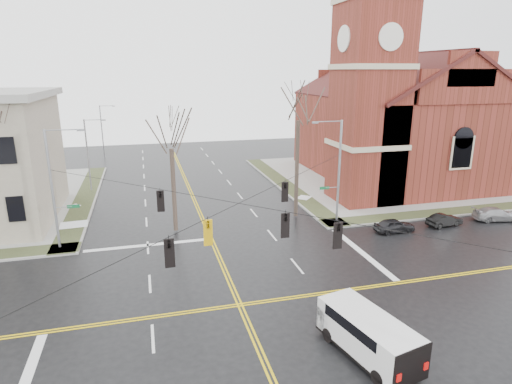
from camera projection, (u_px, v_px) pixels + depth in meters
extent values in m
plane|color=black|center=(240.00, 305.00, 24.85)|extent=(120.00, 120.00, 0.00)
cube|color=gray|center=(388.00, 177.00, 54.24)|extent=(30.00, 30.00, 0.15)
cube|color=#2F361D|center=(285.00, 184.00, 50.81)|extent=(2.00, 30.00, 0.02)
cube|color=#2F361D|center=(466.00, 210.00, 41.39)|extent=(30.00, 2.00, 0.02)
cube|color=#2F361D|center=(85.00, 198.00, 45.28)|extent=(2.00, 30.00, 0.02)
cube|color=gold|center=(238.00, 305.00, 24.81)|extent=(0.12, 100.00, 0.01)
cube|color=gold|center=(242.00, 305.00, 24.87)|extent=(0.12, 100.00, 0.01)
cube|color=gold|center=(240.00, 306.00, 24.73)|extent=(100.00, 0.12, 0.01)
cube|color=gold|center=(239.00, 304.00, 24.96)|extent=(100.00, 0.12, 0.01)
cube|color=silver|center=(148.00, 245.00, 33.37)|extent=(9.50, 0.50, 0.01)
cube|color=silver|center=(361.00, 252.00, 32.09)|extent=(0.50, 9.50, 0.01)
cube|color=maroon|center=(369.00, 104.00, 42.12)|extent=(6.00, 6.00, 20.00)
cylinder|color=silver|center=(391.00, 37.00, 37.64)|extent=(2.40, 0.15, 2.40)
cylinder|color=silver|center=(344.00, 39.00, 39.73)|extent=(0.15, 2.40, 2.40)
cube|color=maroon|center=(394.00, 137.00, 54.07)|extent=(18.00, 24.00, 10.00)
cube|color=maroon|center=(348.00, 174.00, 46.99)|extent=(2.00, 5.00, 4.40)
cylinder|color=gray|center=(339.00, 172.00, 37.11)|extent=(0.20, 0.20, 9.00)
cylinder|color=gray|center=(332.00, 187.00, 37.33)|extent=(1.20, 0.06, 0.06)
cube|color=#0F592E|center=(324.00, 188.00, 37.15)|extent=(0.90, 0.04, 0.25)
cylinder|color=gray|center=(329.00, 121.00, 35.61)|extent=(2.40, 0.08, 0.08)
cube|color=gray|center=(315.00, 122.00, 35.33)|extent=(0.50, 0.22, 0.15)
cylinder|color=gray|center=(52.00, 190.00, 31.43)|extent=(0.20, 0.20, 9.00)
cylinder|color=gray|center=(63.00, 207.00, 31.94)|extent=(1.20, 0.06, 0.06)
cube|color=#0F592E|center=(73.00, 206.00, 32.12)|extent=(0.90, 0.04, 0.25)
cylinder|color=gray|center=(62.00, 130.00, 30.52)|extent=(2.40, 0.08, 0.08)
cube|color=gray|center=(80.00, 130.00, 30.83)|extent=(0.50, 0.22, 0.15)
cylinder|color=black|center=(239.00, 203.00, 23.15)|extent=(23.02, 23.02, 0.03)
cylinder|color=black|center=(239.00, 203.00, 23.15)|extent=(23.02, 23.02, 0.03)
imported|color=black|center=(170.00, 253.00, 18.65)|extent=(0.21, 0.26, 1.30)
imported|color=black|center=(285.00, 192.00, 28.06)|extent=(0.21, 0.26, 1.30)
imported|color=#E1AA0D|center=(208.00, 233.00, 21.00)|extent=(0.21, 0.26, 1.30)
imported|color=black|center=(161.00, 201.00, 26.09)|extent=(0.21, 0.26, 1.30)
imported|color=black|center=(338.00, 236.00, 20.63)|extent=(0.21, 0.26, 1.30)
imported|color=black|center=(285.00, 225.00, 21.99)|extent=(0.21, 0.26, 1.30)
cylinder|color=gray|center=(88.00, 156.00, 47.09)|extent=(0.16, 0.16, 8.00)
cylinder|color=gray|center=(94.00, 120.00, 46.27)|extent=(2.00, 0.07, 0.07)
cube|color=gray|center=(103.00, 120.00, 46.53)|extent=(0.45, 0.20, 0.13)
cylinder|color=gray|center=(102.00, 132.00, 65.69)|extent=(0.16, 0.16, 8.00)
cylinder|color=gray|center=(106.00, 106.00, 64.87)|extent=(2.00, 0.07, 0.07)
cube|color=gray|center=(113.00, 106.00, 65.13)|extent=(0.45, 0.20, 0.13)
cube|color=white|center=(368.00, 334.00, 20.10)|extent=(3.19, 5.66, 1.71)
cube|color=white|center=(338.00, 315.00, 22.06)|extent=(2.21, 1.34, 1.21)
cube|color=black|center=(335.00, 303.00, 22.21)|extent=(1.84, 0.53, 0.81)
cube|color=black|center=(366.00, 321.00, 20.12)|extent=(2.83, 4.00, 0.55)
cube|color=#B70C0A|center=(399.00, 378.00, 17.49)|extent=(0.25, 0.12, 0.34)
cube|color=#B70C0A|center=(426.00, 366.00, 18.19)|extent=(0.25, 0.12, 0.34)
cube|color=black|center=(367.00, 350.00, 20.34)|extent=(3.25, 5.72, 0.10)
cylinder|color=black|center=(329.00, 335.00, 21.42)|extent=(0.42, 0.77, 0.73)
cylinder|color=black|center=(358.00, 325.00, 22.25)|extent=(0.42, 0.77, 0.73)
cylinder|color=black|center=(378.00, 378.00, 18.42)|extent=(0.42, 0.77, 0.73)
cylinder|color=black|center=(410.00, 365.00, 19.24)|extent=(0.42, 0.77, 0.73)
imported|color=black|center=(394.00, 225.00, 35.94)|extent=(3.45, 1.43, 1.17)
imported|color=black|center=(444.00, 220.00, 37.38)|extent=(3.40, 1.57, 1.08)
imported|color=#9F9FA1|center=(496.00, 214.00, 38.78)|extent=(4.31, 2.37, 1.18)
cylinder|color=#3B2E25|center=(20.00, 194.00, 32.69)|extent=(0.36, 0.36, 7.77)
cylinder|color=#3B2E25|center=(174.00, 190.00, 35.19)|extent=(0.36, 0.36, 6.95)
cylinder|color=#3B2E25|center=(297.00, 169.00, 38.58)|extent=(0.36, 0.36, 8.78)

